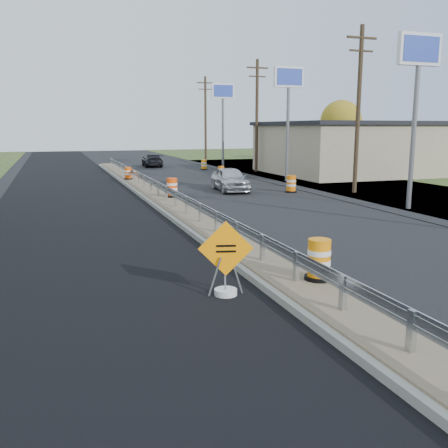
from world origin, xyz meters
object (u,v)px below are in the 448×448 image
object	(u,v)px
car_silver	(230,179)
barrel_median_near	(319,260)
barrel_shoulder_near	(291,184)
barrel_shoulder_far	(204,165)
caution_sign	(226,277)
barrel_shoulder_mid	(221,172)
car_dark_far	(152,160)
barrel_median_mid	(172,188)
barrel_median_far	(128,173)

from	to	relation	value
car_silver	barrel_median_near	bearing A→B (deg)	-98.49
barrel_shoulder_near	barrel_shoulder_far	distance (m)	17.24
caution_sign	barrel_shoulder_far	xyz separation A→B (m)	(9.55, 33.48, -0.00)
barrel_shoulder_far	caution_sign	bearing A→B (deg)	-105.92
barrel_shoulder_mid	car_dark_far	distance (m)	12.92
barrel_median_near	barrel_shoulder_far	bearing A→B (deg)	77.77
barrel_median_near	barrel_shoulder_mid	bearing A→B (deg)	76.21
barrel_median_near	barrel_shoulder_far	xyz separation A→B (m)	(7.31, 33.74, -0.26)
barrel_median_near	car_dark_far	distance (m)	39.05
caution_sign	car_dark_far	distance (m)	39.06
barrel_median_mid	barrel_shoulder_mid	bearing A→B (deg)	59.91
car_silver	car_dark_far	world-z (taller)	car_silver
barrel_median_mid	barrel_median_far	world-z (taller)	barrel_median_mid
caution_sign	barrel_median_mid	xyz separation A→B (m)	(2.24, 14.90, 0.26)
barrel_shoulder_mid	car_dark_far	world-z (taller)	car_dark_far
barrel_median_near	car_silver	size ratio (longest dim) A/B	0.23
barrel_shoulder_far	barrel_median_mid	bearing A→B (deg)	-111.48
car_silver	barrel_shoulder_mid	bearing A→B (deg)	79.98
barrel_median_far	car_dark_far	bearing A→B (deg)	72.40
barrel_shoulder_mid	car_silver	world-z (taller)	car_silver
car_silver	barrel_shoulder_far	bearing A→B (deg)	83.91
barrel_median_mid	barrel_shoulder_near	xyz separation A→B (m)	(7.52, 1.34, -0.22)
barrel_median_near	barrel_shoulder_far	size ratio (longest dim) A/B	1.07
barrel_median_mid	barrel_shoulder_far	world-z (taller)	barrel_median_mid
barrel_median_near	car_silver	world-z (taller)	car_silver
barrel_median_far	barrel_shoulder_mid	distance (m)	7.38
barrel_median_near	caution_sign	bearing A→B (deg)	173.42
barrel_median_mid	barrel_shoulder_near	world-z (taller)	barrel_median_mid
barrel_shoulder_far	car_silver	size ratio (longest dim) A/B	0.22
barrel_median_mid	car_silver	distance (m)	5.36
barrel_shoulder_mid	caution_sign	bearing A→B (deg)	-108.47
barrel_shoulder_near	car_dark_far	distance (m)	22.73
barrel_shoulder_near	barrel_shoulder_mid	bearing A→B (deg)	96.26
barrel_median_far	barrel_shoulder_mid	bearing A→B (deg)	9.54
car_silver	car_dark_far	xyz separation A→B (m)	(-0.78, 20.57, -0.08)
barrel_median_far	car_silver	world-z (taller)	car_silver
barrel_median_far	barrel_median_mid	bearing A→B (deg)	-85.25
barrel_median_near	car_silver	distance (m)	18.82
caution_sign	barrel_median_far	bearing A→B (deg)	101.58
caution_sign	barrel_median_near	world-z (taller)	caution_sign
barrel_median_mid	car_silver	bearing A→B (deg)	36.06
caution_sign	car_dark_far	world-z (taller)	caution_sign
barrel_median_near	barrel_median_mid	world-z (taller)	barrel_median_mid
caution_sign	barrel_median_mid	size ratio (longest dim) A/B	1.75
barrel_median_far	barrel_shoulder_mid	world-z (taller)	barrel_median_far
barrel_median_near	barrel_shoulder_near	bearing A→B (deg)	65.49
barrel_median_near	barrel_shoulder_near	xyz separation A→B (m)	(7.52, 16.50, -0.22)
barrel_median_far	barrel_shoulder_near	distance (m)	11.96
barrel_median_near	barrel_shoulder_near	distance (m)	18.13
car_dark_far	barrel_median_near	bearing A→B (deg)	89.21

